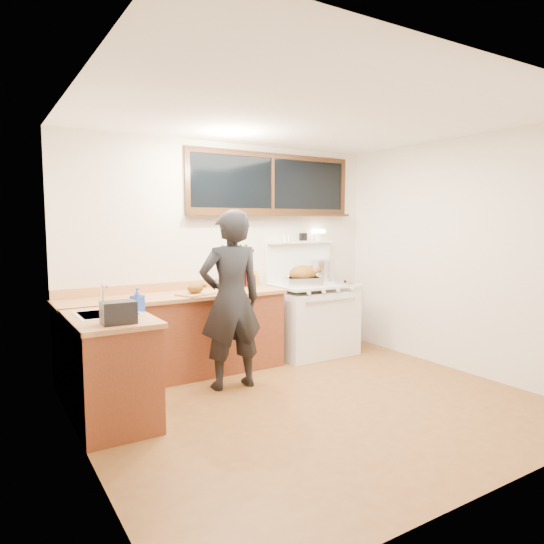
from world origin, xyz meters
TOP-DOWN VIEW (x-y plane):
  - ground_plane at (0.00, 0.00)m, footprint 4.00×3.50m
  - room_shell at (0.00, 0.00)m, footprint 4.10×3.60m
  - counter_back at (-0.80, 1.45)m, footprint 2.44×0.64m
  - counter_left at (-1.70, 0.62)m, footprint 0.64×1.09m
  - sink_unit at (-1.68, 0.70)m, footprint 0.50×0.45m
  - vintage_stove at (1.00, 1.41)m, footprint 1.02×0.74m
  - back_window at (0.60, 1.72)m, footprint 2.32×0.13m
  - left_doorway at (-1.99, -0.55)m, footprint 0.02×1.04m
  - knife_strip at (0.08, 1.73)m, footprint 0.46×0.03m
  - man at (-0.45, 0.83)m, footprint 0.69×0.48m
  - soap_bottle at (-1.43, 0.69)m, footprint 0.12×0.12m
  - toaster at (-1.70, 0.26)m, footprint 0.25×0.18m
  - cutting_board at (-0.63, 1.30)m, footprint 0.43×0.38m
  - roast_turkey at (0.81, 1.35)m, footprint 0.51×0.45m
  - stockpot at (1.29, 1.56)m, footprint 0.39×0.39m
  - saucepan at (1.04, 1.63)m, footprint 0.19×0.29m
  - pot_lid at (1.35, 1.20)m, footprint 0.30×0.30m
  - coffee_tin at (0.19, 1.56)m, footprint 0.10×0.09m
  - pitcher at (-0.14, 1.67)m, footprint 0.11×0.11m
  - bottle_cluster at (0.15, 1.63)m, footprint 0.30×0.07m

SIDE VIEW (x-z plane):
  - ground_plane at x=0.00m, z-range -0.02..0.00m
  - counter_left at x=-1.70m, z-range 0.00..0.90m
  - counter_back at x=-0.80m, z-range -0.05..0.95m
  - vintage_stove at x=1.00m, z-range -0.32..1.26m
  - sink_unit at x=-1.68m, z-range 0.66..1.03m
  - man at x=-0.45m, z-range 0.00..1.80m
  - pot_lid at x=1.35m, z-range 0.89..0.93m
  - cutting_board at x=-0.63m, z-range 0.89..1.02m
  - saucepan at x=1.04m, z-range 0.90..1.02m
  - coffee_tin at x=0.19m, z-range 0.90..1.04m
  - pitcher at x=-0.14m, z-range 0.90..1.07m
  - toaster at x=-1.70m, z-range 0.90..1.07m
  - roast_turkey at x=0.81m, z-range 0.88..1.13m
  - soap_bottle at x=-1.43m, z-range 0.90..1.11m
  - bottle_cluster at x=0.15m, z-range 0.88..1.18m
  - stockpot at x=1.29m, z-range 0.90..1.18m
  - left_doorway at x=-1.99m, z-range 0.00..2.17m
  - knife_strip at x=0.08m, z-range 1.17..1.45m
  - room_shell at x=0.00m, z-range 0.32..2.97m
  - back_window at x=0.60m, z-range 1.68..2.45m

